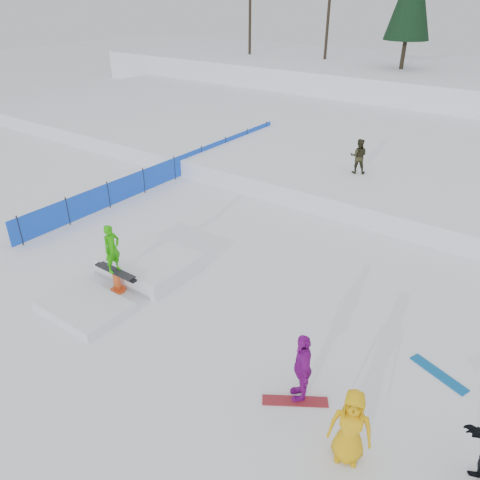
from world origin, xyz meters
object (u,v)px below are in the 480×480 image
Objects in this scene: spectator_purple at (302,367)px; jib_rail_feature at (132,273)px; safety_fence at (175,168)px; walker_olive at (358,156)px; spectator_yellow at (351,426)px.

jib_rail_feature reaches higher than spectator_purple.
safety_fence is 8.09m from walker_olive.
spectator_purple is (3.83, -11.55, -0.70)m from walker_olive.
walker_olive reaches higher than spectator_purple.
safety_fence is 15.18m from spectator_yellow.
spectator_purple is at bearing 133.34° from spectator_yellow.
spectator_yellow is (12.44, -8.70, 0.26)m from safety_fence.
safety_fence is 13.56m from spectator_purple.
safety_fence is at bearing 5.15° from walker_olive.
spectator_yellow is at bearing 91.42° from walker_olive.
walker_olive is at bearing 77.20° from jib_rail_feature.
jib_rail_feature is at bearing 149.19° from spectator_yellow.
safety_fence is 10.92× the size of walker_olive.
spectator_yellow is (1.44, -0.78, -0.02)m from spectator_purple.
walker_olive reaches higher than jib_rail_feature.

